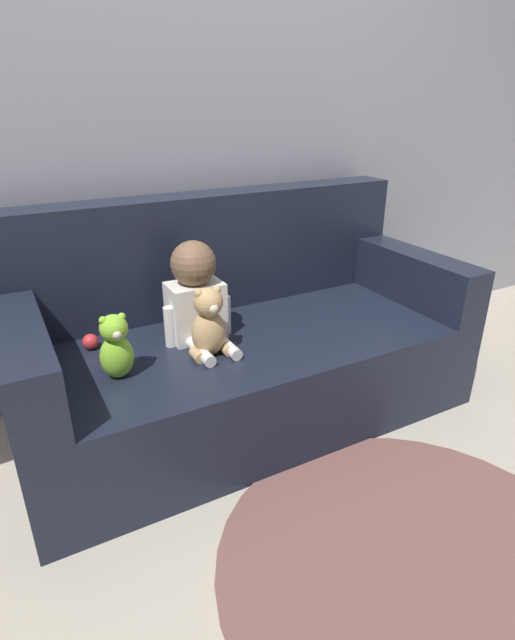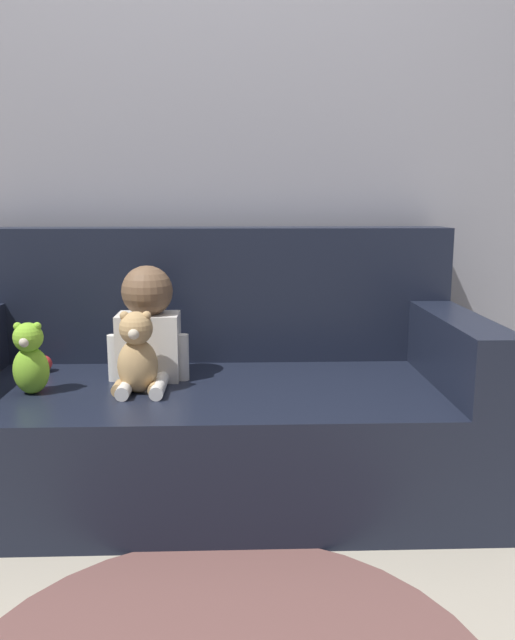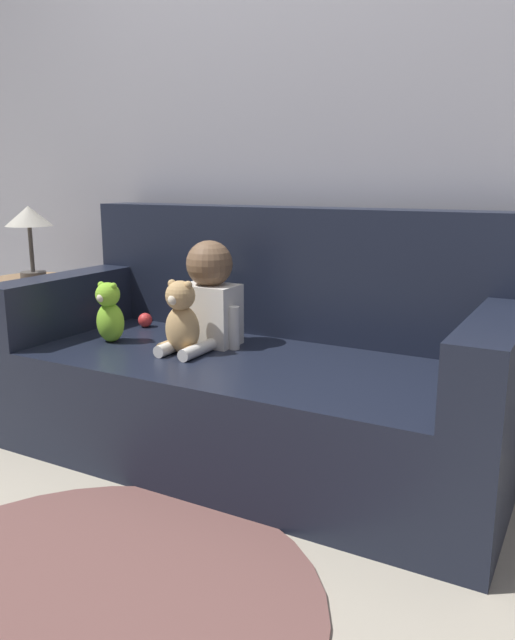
{
  "view_description": "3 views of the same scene",
  "coord_description": "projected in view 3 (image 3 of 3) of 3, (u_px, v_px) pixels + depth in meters",
  "views": [
    {
      "loc": [
        -0.87,
        -1.7,
        1.3
      ],
      "look_at": [
        -0.02,
        -0.12,
        0.5
      ],
      "focal_mm": 28.0,
      "sensor_mm": 36.0,
      "label": 1
    },
    {
      "loc": [
        0.1,
        -2.12,
        1.03
      ],
      "look_at": [
        0.17,
        -0.15,
        0.65
      ],
      "focal_mm": 35.0,
      "sensor_mm": 36.0,
      "label": 2
    },
    {
      "loc": [
        1.1,
        -1.94,
        1.03
      ],
      "look_at": [
        0.03,
        -0.0,
        0.53
      ],
      "focal_mm": 35.0,
      "sensor_mm": 36.0,
      "label": 3
    }
  ],
  "objects": [
    {
      "name": "ground_plane",
      "position": [
        251.0,
        453.0,
        2.4
      ],
      "size": [
        12.0,
        12.0,
        0.0
      ],
      "primitive_type": "plane",
      "color": "#B7AD99"
    },
    {
      "name": "teddy_bear_brown",
      "position": [
        181.0,
        320.0,
        2.29
      ],
      "size": [
        0.16,
        0.13,
        0.28
      ],
      "color": "tan",
      "rests_on": "couch"
    },
    {
      "name": "plush_toy_side",
      "position": [
        109.0,
        313.0,
        2.45
      ],
      "size": [
        0.12,
        0.11,
        0.24
      ],
      "color": "#8CD133",
      "rests_on": "couch"
    },
    {
      "name": "person_baby",
      "position": [
        208.0,
        297.0,
        2.4
      ],
      "size": [
        0.28,
        0.35,
        0.41
      ],
      "color": "white",
      "rests_on": "couch"
    },
    {
      "name": "toy_ball",
      "position": [
        145.0,
        320.0,
        2.72
      ],
      "size": [
        0.06,
        0.06,
        0.06
      ],
      "color": "red",
      "rests_on": "couch"
    },
    {
      "name": "floor_rug",
      "position": [
        76.0,
        609.0,
        1.52
      ],
      "size": [
        1.24,
        1.24,
        0.01
      ],
      "color": "brown",
      "rests_on": "ground_plane"
    },
    {
      "name": "side_table",
      "position": [
        32.0,
        256.0,
        2.98
      ],
      "size": [
        0.4,
        0.4,
        0.91
      ],
      "color": "#93704C",
      "rests_on": "ground_plane"
    },
    {
      "name": "wall_back",
      "position": [
        313.0,
        112.0,
        2.56
      ],
      "size": [
        8.0,
        0.05,
        2.6
      ],
      "color": "#93939E",
      "rests_on": "ground_plane"
    },
    {
      "name": "couch",
      "position": [
        260.0,
        371.0,
        2.39
      ],
      "size": [
        1.88,
        0.87,
        0.92
      ],
      "color": "black",
      "rests_on": "ground_plane"
    }
  ]
}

